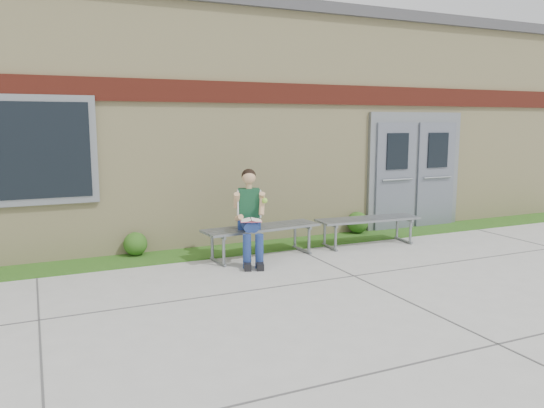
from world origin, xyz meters
name	(u,v)px	position (x,y,z in m)	size (l,w,h in m)	color
ground	(307,297)	(0.00, 0.00, 0.00)	(80.00, 80.00, 0.00)	#9E9E99
grass_strip	(233,250)	(0.00, 2.60, 0.01)	(16.00, 0.80, 0.02)	#154913
school_building	(178,122)	(0.00, 5.99, 2.10)	(16.20, 6.22, 4.20)	beige
bench_left	(262,233)	(0.25, 2.00, 0.38)	(1.93, 0.71, 0.49)	slate
bench_right	(368,224)	(2.25, 2.00, 0.37)	(1.86, 0.63, 0.47)	slate
girl	(250,214)	(-0.02, 1.79, 0.74)	(0.56, 0.88, 1.41)	navy
shrub_mid	(135,244)	(-1.55, 2.85, 0.21)	(0.37, 0.37, 0.37)	#154913
shrub_east	(358,222)	(2.61, 2.85, 0.22)	(0.41, 0.41, 0.41)	#154913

